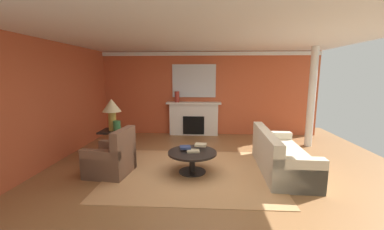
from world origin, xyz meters
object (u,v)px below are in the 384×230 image
(sofa, at_px, (280,157))
(coffee_table, at_px, (192,157))
(mantel_mirror, at_px, (194,81))
(fireplace, at_px, (194,119))
(armchair_near_window, at_px, (112,160))
(vase_mantel_left, at_px, (177,97))
(vase_on_side_table, at_px, (117,126))
(table_lamp, at_px, (112,108))
(side_table, at_px, (114,142))

(sofa, relative_size, coffee_table, 2.13)
(coffee_table, bearing_deg, mantel_mirror, 92.28)
(fireplace, height_order, coffee_table, fireplace)
(armchair_near_window, bearing_deg, sofa, 5.93)
(sofa, xyz_separation_m, armchair_near_window, (-3.46, -0.36, 0.01))
(vase_mantel_left, bearing_deg, armchair_near_window, -106.05)
(sofa, relative_size, vase_mantel_left, 6.04)
(armchair_near_window, bearing_deg, coffee_table, 5.66)
(fireplace, xyz_separation_m, vase_on_side_table, (-1.65, -2.56, 0.30))
(coffee_table, distance_m, table_lamp, 2.26)
(vase_on_side_table, bearing_deg, side_table, 141.34)
(armchair_near_window, distance_m, coffee_table, 1.64)
(fireplace, bearing_deg, coffee_table, -87.64)
(armchair_near_window, relative_size, table_lamp, 1.27)
(sofa, relative_size, vase_on_side_table, 8.39)
(vase_mantel_left, bearing_deg, mantel_mirror, 17.18)
(side_table, height_order, table_lamp, table_lamp)
(armchair_near_window, xyz_separation_m, coffee_table, (1.63, 0.16, 0.03))
(vase_on_side_table, bearing_deg, table_lamp, 141.34)
(fireplace, bearing_deg, table_lamp, -126.51)
(mantel_mirror, xyz_separation_m, table_lamp, (-1.80, -2.56, -0.58))
(side_table, relative_size, vase_mantel_left, 1.99)
(fireplace, relative_size, sofa, 0.85)
(sofa, distance_m, side_table, 3.81)
(sofa, bearing_deg, armchair_near_window, -174.07)
(fireplace, xyz_separation_m, table_lamp, (-1.80, -2.44, 0.70))
(sofa, xyz_separation_m, side_table, (-3.77, 0.55, 0.10))
(fireplace, bearing_deg, armchair_near_window, -114.12)
(table_lamp, relative_size, vase_mantel_left, 2.13)
(coffee_table, bearing_deg, fireplace, 92.36)
(fireplace, height_order, table_lamp, table_lamp)
(table_lamp, height_order, vase_on_side_table, table_lamp)
(fireplace, xyz_separation_m, armchair_near_window, (-1.50, -3.35, -0.22))
(mantel_mirror, xyz_separation_m, coffee_table, (0.13, -3.31, -1.46))
(fireplace, bearing_deg, side_table, -126.51)
(mantel_mirror, bearing_deg, vase_mantel_left, -162.82)
(side_table, bearing_deg, coffee_table, -21.10)
(table_lamp, bearing_deg, vase_mantel_left, 62.29)
(side_table, relative_size, vase_on_side_table, 2.76)
(side_table, xyz_separation_m, table_lamp, (0.00, 0.00, 0.82))
(fireplace, distance_m, vase_on_side_table, 3.06)
(sofa, height_order, side_table, sofa)
(table_lamp, relative_size, vase_on_side_table, 2.96)
(armchair_near_window, bearing_deg, fireplace, 65.88)
(fireplace, distance_m, armchair_near_window, 3.67)
(sofa, bearing_deg, mantel_mirror, 122.26)
(coffee_table, relative_size, vase_mantel_left, 2.84)
(fireplace, distance_m, mantel_mirror, 1.28)
(mantel_mirror, height_order, vase_mantel_left, mantel_mirror)
(armchair_near_window, height_order, vase_mantel_left, vase_mantel_left)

